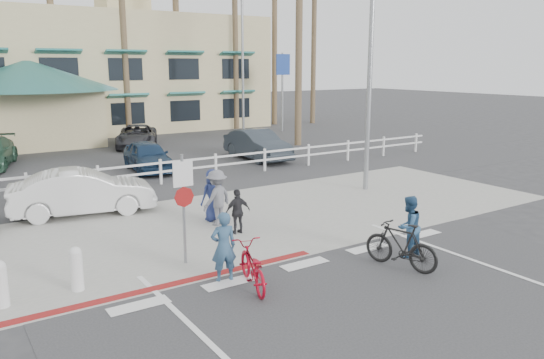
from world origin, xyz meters
TOP-DOWN VIEW (x-y plane):
  - ground at (0.00, 0.00)m, footprint 140.00×140.00m
  - bike_path at (0.00, -2.00)m, footprint 12.00×16.00m
  - sidewalk_plaza at (0.00, 4.50)m, footprint 22.00×7.00m
  - cross_street at (0.00, 8.50)m, footprint 40.00×5.00m
  - parking_lot at (0.00, 18.00)m, footprint 50.00×16.00m
  - curb_red at (-3.00, 1.20)m, footprint 7.00×0.25m
  - rail_fence at (0.50, 10.50)m, footprint 29.40×0.16m
  - building at (2.00, 31.00)m, footprint 28.00×16.00m
  - sign_post at (-2.30, 2.20)m, footprint 0.50×0.10m
  - bollard_0 at (-4.80, 2.00)m, footprint 0.26×0.26m
  - bollard_1 at (-6.20, 2.00)m, footprint 0.26×0.26m
  - streetlight_0 at (6.50, 5.50)m, footprint 0.60×2.00m
  - streetlight_1 at (12.00, 24.00)m, footprint 0.60×2.00m
  - info_sign at (14.00, 22.00)m, footprint 1.20×0.16m
  - palm_4 at (0.00, 26.00)m, footprint 4.00×4.00m
  - palm_5 at (4.00, 25.00)m, footprint 4.00×4.00m
  - palm_6 at (8.00, 26.00)m, footprint 4.00×4.00m
  - palm_7 at (12.00, 25.00)m, footprint 4.00×4.00m
  - palm_8 at (16.00, 26.00)m, footprint 4.00×4.00m
  - palm_9 at (19.00, 25.00)m, footprint 4.00×4.00m
  - palm_11 at (11.00, 16.00)m, footprint 4.00×4.00m
  - bike_red at (-1.70, 0.16)m, footprint 1.08×1.87m
  - rider_red at (-2.03, 0.79)m, footprint 0.62×0.47m
  - bike_black at (1.71, -0.77)m, footprint 0.97×1.88m
  - rider_black at (2.42, -0.32)m, footprint 0.81×0.67m
  - pedestrian_a at (-0.25, 4.52)m, footprint 1.20×0.96m
  - pedestrian_child at (-0.15, 3.48)m, footprint 0.75×0.35m
  - pedestrian_b at (-0.14, 4.96)m, footprint 0.80×0.55m
  - car_white_sedan at (-3.21, 7.80)m, footprint 4.51×2.28m
  - lot_car_2 at (0.97, 13.39)m, footprint 1.91×3.99m
  - lot_car_3 at (6.52, 13.23)m, footprint 1.63×4.46m
  - lot_car_5 at (2.88, 20.30)m, footprint 3.68×4.95m

SIDE VIEW (x-z plane):
  - ground at x=0.00m, z-range 0.00..0.00m
  - parking_lot at x=0.00m, z-range 0.00..0.01m
  - bike_path at x=0.00m, z-range 0.00..0.01m
  - cross_street at x=0.00m, z-range 0.00..0.01m
  - sidewalk_plaza at x=0.00m, z-range 0.00..0.01m
  - curb_red at x=-3.00m, z-range 0.00..0.02m
  - bike_red at x=-1.70m, z-range 0.00..0.93m
  - bollard_0 at x=-4.80m, z-range 0.00..0.95m
  - bollard_1 at x=-6.20m, z-range 0.00..0.95m
  - rail_fence at x=0.50m, z-range 0.00..1.00m
  - bike_black at x=1.71m, z-range 0.00..1.09m
  - lot_car_5 at x=2.88m, z-range 0.00..1.25m
  - pedestrian_child at x=-0.15m, z-range 0.00..1.26m
  - lot_car_2 at x=0.97m, z-range 0.00..1.31m
  - car_white_sedan at x=-3.21m, z-range 0.00..1.42m
  - lot_car_3 at x=6.52m, z-range 0.00..1.46m
  - rider_black at x=2.42m, z-range 0.00..1.51m
  - rider_red at x=-2.03m, z-range 0.00..1.54m
  - pedestrian_b at x=-0.14m, z-range 0.00..1.57m
  - pedestrian_a at x=-0.25m, z-range 0.00..1.63m
  - sign_post at x=-2.30m, z-range 0.00..2.90m
  - info_sign at x=14.00m, z-range 0.00..5.60m
  - streetlight_0 at x=6.50m, z-range 0.00..9.00m
  - streetlight_1 at x=12.00m, z-range 0.00..9.50m
  - building at x=2.00m, z-range 0.00..11.30m
  - palm_5 at x=4.00m, z-range 0.00..13.00m
  - palm_9 at x=19.00m, z-range 0.00..13.00m
  - palm_7 at x=12.00m, z-range 0.00..14.00m
  - palm_11 at x=11.00m, z-range 0.00..14.00m
  - palm_4 at x=0.00m, z-range 0.00..15.00m
  - palm_8 at x=16.00m, z-range 0.00..15.00m
  - palm_6 at x=8.00m, z-range 0.00..17.00m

